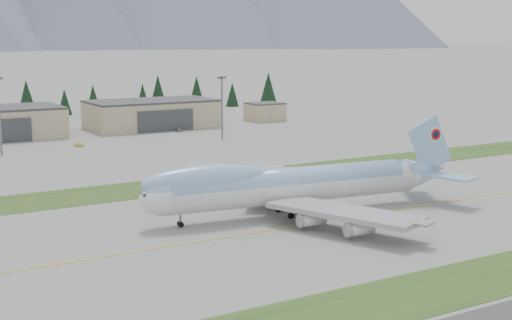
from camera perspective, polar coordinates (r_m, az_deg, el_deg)
ground at (r=126.88m, az=-1.01°, el=-5.98°), size 7000.00×7000.00×0.00m
grass_strip_near at (r=97.37m, az=10.36°, el=-11.10°), size 400.00×14.00×0.08m
grass_strip_far at (r=166.35m, az=-8.73°, el=-2.29°), size 400.00×18.00×0.08m
taxiway_line_main at (r=126.88m, az=-1.01°, el=-5.98°), size 400.00×0.40×0.02m
boeing_747_freighter at (r=139.59m, az=2.88°, el=-1.97°), size 70.05×59.85×18.39m
hangar_right at (r=278.39m, az=-8.32°, el=3.67°), size 48.00×26.60×10.80m
control_shed at (r=299.47m, az=0.72°, el=3.89°), size 14.00×12.00×7.60m
service_vehicle_b at (r=235.57m, az=-13.96°, el=1.07°), size 3.49×2.88×1.12m
service_vehicle_c at (r=266.91m, az=-6.21°, el=2.29°), size 1.91×3.74×1.04m
conifer_belt at (r=326.18m, az=-18.35°, el=4.52°), size 275.67×16.36×16.94m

